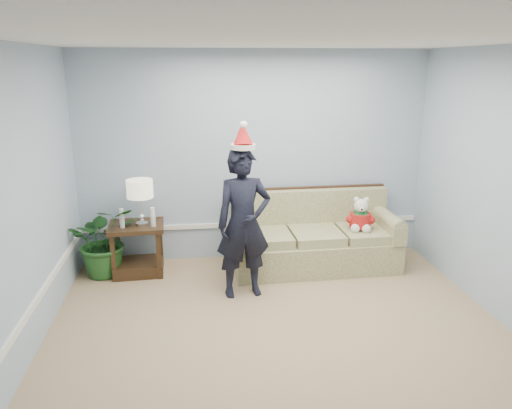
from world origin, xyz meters
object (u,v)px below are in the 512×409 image
object	(u,v)px
houseplant	(105,240)
teddy_bear	(361,218)
man	(244,224)
sofa	(313,240)
table_lamp	(140,191)
side_table	(138,254)

from	to	relation	value
houseplant	teddy_bear	xyz separation A→B (m)	(3.15, -0.17, 0.21)
houseplant	man	size ratio (longest dim) A/B	0.54
houseplant	man	xyz separation A→B (m)	(1.63, -0.74, 0.39)
sofa	houseplant	size ratio (longest dim) A/B	2.31
teddy_bear	table_lamp	bearing A→B (deg)	-169.73
houseplant	man	bearing A→B (deg)	-24.56
table_lamp	man	xyz separation A→B (m)	(1.17, -0.71, -0.23)
sofa	teddy_bear	bearing A→B (deg)	-15.90
sofa	teddy_bear	xyz separation A→B (m)	(0.56, -0.15, 0.32)
side_table	man	xyz separation A→B (m)	(1.24, -0.74, 0.59)
side_table	sofa	bearing A→B (deg)	-0.65
houseplant	side_table	bearing A→B (deg)	-0.31
houseplant	teddy_bear	distance (m)	3.17
sofa	houseplant	distance (m)	2.60
man	teddy_bear	world-z (taller)	man
table_lamp	houseplant	size ratio (longest dim) A/B	0.63
side_table	teddy_bear	size ratio (longest dim) A/B	1.58
sofa	teddy_bear	size ratio (longest dim) A/B	4.80
sofa	table_lamp	xyz separation A→B (m)	(-2.14, -0.01, 0.72)
side_table	table_lamp	world-z (taller)	table_lamp
table_lamp	houseplant	xyz separation A→B (m)	(-0.46, 0.03, -0.62)
sofa	man	world-z (taller)	man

